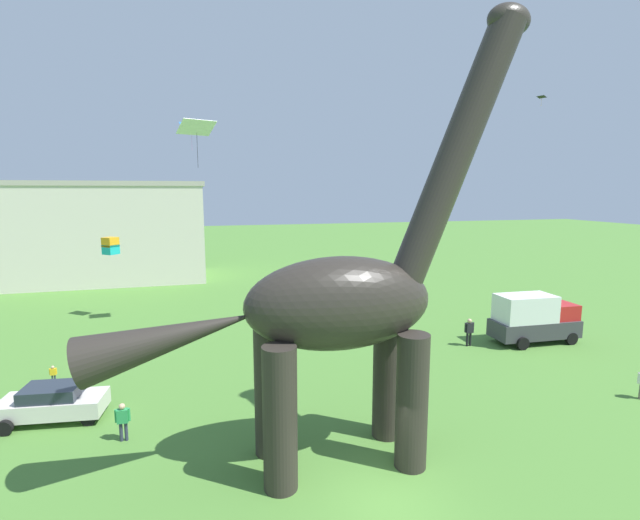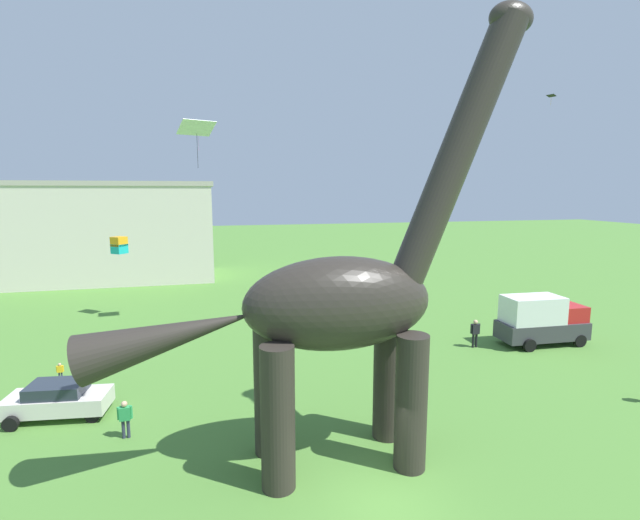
% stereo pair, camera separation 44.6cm
% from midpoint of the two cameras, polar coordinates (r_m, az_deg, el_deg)
% --- Properties ---
extents(ground_plane, '(240.00, 240.00, 0.00)m').
position_cam_midpoint_polar(ground_plane, '(16.50, 7.21, -27.92)').
color(ground_plane, '#4C7F33').
extents(dinosaur_sculpture, '(15.65, 3.31, 16.35)m').
position_cam_midpoint_polar(dinosaur_sculpture, '(16.04, 1.38, -5.43)').
color(dinosaur_sculpture, '#2D2823').
rests_on(dinosaur_sculpture, ground_plane).
extents(parked_sedan_left, '(4.38, 2.26, 1.55)m').
position_cam_midpoint_polar(parked_sedan_left, '(23.66, -30.88, -15.01)').
color(parked_sedan_left, silver).
rests_on(parked_sedan_left, ground_plane).
extents(parked_box_truck, '(5.68, 2.39, 3.20)m').
position_cam_midpoint_polar(parked_box_truck, '(32.81, 24.76, -6.58)').
color(parked_box_truck, '#38383D').
rests_on(parked_box_truck, ground_plane).
extents(person_strolling_adult, '(0.36, 0.16, 0.98)m').
position_cam_midpoint_polar(person_strolling_adult, '(27.76, -30.77, -12.02)').
color(person_strolling_adult, '#2D3347').
rests_on(person_strolling_adult, ground_plane).
extents(person_photographer, '(0.58, 0.26, 1.56)m').
position_cam_midpoint_polar(person_photographer, '(20.63, -24.02, -17.62)').
color(person_photographer, '#2D3347').
rests_on(person_photographer, ground_plane).
extents(person_watching_child, '(0.67, 0.30, 1.79)m').
position_cam_midpoint_polar(person_watching_child, '(30.74, 17.74, -8.27)').
color(person_watching_child, black).
rests_on(person_watching_child, ground_plane).
extents(kite_high_right, '(0.63, 0.73, 0.77)m').
position_cam_midpoint_polar(kite_high_right, '(40.63, 25.66, 17.88)').
color(kite_high_right, black).
extents(kite_trailing, '(1.63, 1.26, 1.93)m').
position_cam_midpoint_polar(kite_trailing, '(33.18, -16.19, 16.03)').
color(kite_trailing, '#287AE5').
extents(kite_apex, '(1.35, 1.14, 1.53)m').
position_cam_midpoint_polar(kite_apex, '(16.37, -15.96, 15.60)').
color(kite_apex, white).
extents(kite_far_left, '(1.28, 1.28, 1.30)m').
position_cam_midpoint_polar(kite_far_left, '(38.35, -25.00, 1.62)').
color(kite_far_left, orange).
extents(background_building_block, '(22.48, 10.32, 10.79)m').
position_cam_midpoint_polar(background_building_block, '(55.48, -26.05, 3.22)').
color(background_building_block, beige).
rests_on(background_building_block, ground_plane).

